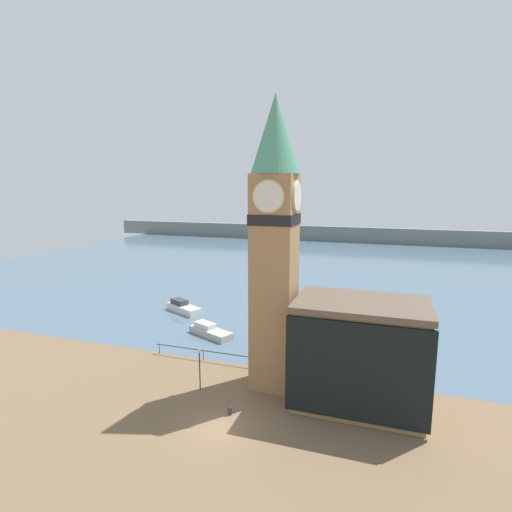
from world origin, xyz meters
TOP-DOWN VIEW (x-y plane):
  - ground_plane at (0.00, 0.00)m, footprint 160.00×160.00m
  - water at (0.00, 71.10)m, footprint 160.00×120.00m
  - far_shoreline at (0.00, 111.10)m, footprint 180.00×3.00m
  - pier_railing at (-6.45, 10.85)m, footprint 11.18×0.08m
  - clock_tower at (1.95, 8.22)m, footprint 4.15×4.15m
  - pier_building at (9.53, 7.26)m, footprint 10.67×7.31m
  - boat_near at (-8.85, 17.53)m, footprint 6.26×4.24m
  - boat_far at (-16.62, 24.94)m, footprint 6.25×4.43m
  - mooring_bollard_near at (0.07, 2.27)m, footprint 0.32×0.32m
  - lamp_post at (-3.96, 5.10)m, footprint 0.32×0.32m

SIDE VIEW (x-z plane):
  - water at x=0.00m, z-range 0.00..0.00m
  - ground_plane at x=0.00m, z-range 0.00..0.00m
  - mooring_bollard_near at x=0.07m, z-range 0.03..0.75m
  - boat_near at x=-8.85m, z-range -0.17..1.25m
  - boat_far at x=-16.62m, z-range -0.20..1.47m
  - pier_railing at x=-6.45m, z-range 0.41..1.50m
  - far_shoreline at x=0.00m, z-range 0.00..5.00m
  - lamp_post at x=-3.96m, z-range 0.77..4.58m
  - pier_building at x=9.53m, z-range 0.02..8.85m
  - clock_tower at x=1.95m, z-range 0.81..26.28m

